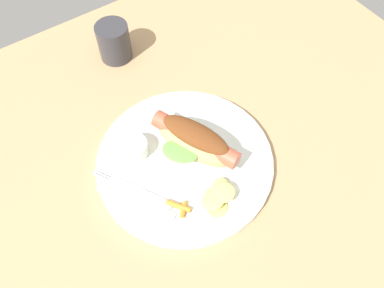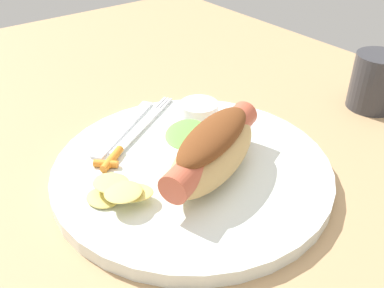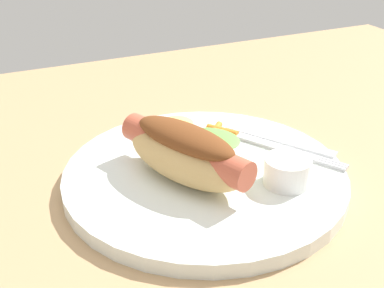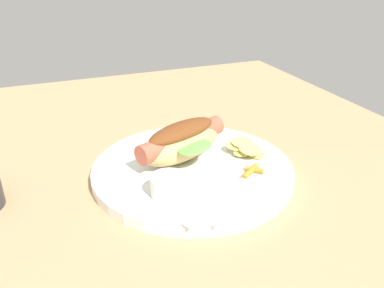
# 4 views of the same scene
# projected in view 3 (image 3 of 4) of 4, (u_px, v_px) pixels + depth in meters

# --- Properties ---
(ground_plane) EXTENTS (1.20, 0.90, 0.02)m
(ground_plane) POSITION_uv_depth(u_px,v_px,m) (229.00, 183.00, 0.55)
(ground_plane) COLOR tan
(plate) EXTENTS (0.30, 0.30, 0.02)m
(plate) POSITION_uv_depth(u_px,v_px,m) (203.00, 174.00, 0.54)
(plate) COLOR white
(plate) RESTS_ON ground_plane
(hot_dog) EXTENTS (0.13, 0.16, 0.06)m
(hot_dog) POSITION_uv_depth(u_px,v_px,m) (185.00, 151.00, 0.50)
(hot_dog) COLOR tan
(hot_dog) RESTS_ON plate
(sauce_ramekin) EXTENTS (0.05, 0.05, 0.03)m
(sauce_ramekin) POSITION_uv_depth(u_px,v_px,m) (287.00, 171.00, 0.50)
(sauce_ramekin) COLOR white
(sauce_ramekin) RESTS_ON plate
(fork) EXTENTS (0.08, 0.13, 0.00)m
(fork) POSITION_uv_depth(u_px,v_px,m) (282.00, 149.00, 0.57)
(fork) COLOR silver
(fork) RESTS_ON plate
(knife) EXTENTS (0.09, 0.12, 0.00)m
(knife) POSITION_uv_depth(u_px,v_px,m) (279.00, 140.00, 0.59)
(knife) COLOR silver
(knife) RESTS_ON plate
(chips_pile) EXTENTS (0.07, 0.07, 0.02)m
(chips_pile) POSITION_uv_depth(u_px,v_px,m) (170.00, 127.00, 0.60)
(chips_pile) COLOR #E0CF69
(chips_pile) RESTS_ON plate
(carrot_garnish) EXTENTS (0.03, 0.04, 0.01)m
(carrot_garnish) POSITION_uv_depth(u_px,v_px,m) (220.00, 130.00, 0.61)
(carrot_garnish) COLOR orange
(carrot_garnish) RESTS_ON plate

